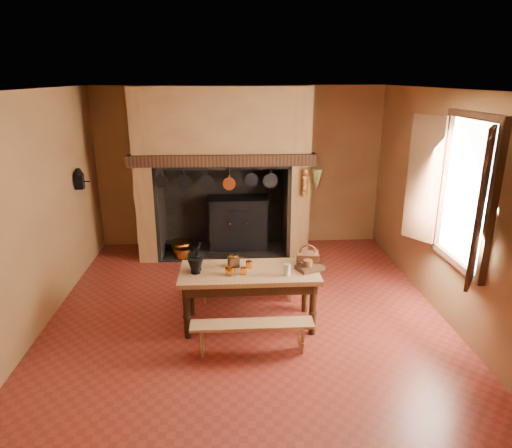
% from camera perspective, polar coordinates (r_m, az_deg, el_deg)
% --- Properties ---
extents(floor, '(5.50, 5.50, 0.00)m').
position_cam_1_polar(floor, '(6.00, -1.12, -11.37)').
color(floor, maroon).
rests_on(floor, ground).
extents(ceiling, '(5.50, 5.50, 0.00)m').
position_cam_1_polar(ceiling, '(5.23, -1.31, 16.46)').
color(ceiling, silver).
rests_on(ceiling, back_wall).
extents(back_wall, '(5.00, 0.02, 2.80)m').
position_cam_1_polar(back_wall, '(8.12, -1.99, 7.06)').
color(back_wall, olive).
rests_on(back_wall, floor).
extents(wall_left, '(0.02, 5.50, 2.80)m').
position_cam_1_polar(wall_left, '(5.91, -26.22, 1.00)').
color(wall_left, olive).
rests_on(wall_left, floor).
extents(wall_right, '(0.02, 5.50, 2.80)m').
position_cam_1_polar(wall_right, '(6.08, 23.08, 1.85)').
color(wall_right, olive).
rests_on(wall_right, floor).
extents(wall_front, '(5.00, 0.02, 2.80)m').
position_cam_1_polar(wall_front, '(2.92, 1.04, -13.85)').
color(wall_front, olive).
rests_on(wall_front, floor).
extents(chimney_breast, '(2.95, 0.96, 2.80)m').
position_cam_1_polar(chimney_breast, '(7.62, -4.22, 9.43)').
color(chimney_breast, olive).
rests_on(chimney_breast, floor).
extents(iron_range, '(1.12, 0.55, 1.60)m').
position_cam_1_polar(iron_range, '(8.05, -2.16, 0.23)').
color(iron_range, black).
rests_on(iron_range, floor).
extents(hearth_pans, '(0.51, 0.62, 0.20)m').
position_cam_1_polar(hearth_pans, '(8.01, -9.33, -3.06)').
color(hearth_pans, '#B9752A').
rests_on(hearth_pans, floor).
extents(hanging_pans, '(1.92, 0.29, 0.27)m').
position_cam_1_polar(hanging_pans, '(7.21, -4.50, 5.28)').
color(hanging_pans, black).
rests_on(hanging_pans, chimney_breast).
extents(onion_string, '(0.12, 0.10, 0.46)m').
position_cam_1_polar(onion_string, '(7.29, 6.13, 5.14)').
color(onion_string, '#98541C').
rests_on(onion_string, chimney_breast).
extents(herb_bunch, '(0.20, 0.20, 0.35)m').
position_cam_1_polar(herb_bunch, '(7.31, 7.54, 5.53)').
color(herb_bunch, brown).
rests_on(herb_bunch, chimney_breast).
extents(window, '(0.39, 1.75, 1.76)m').
position_cam_1_polar(window, '(5.59, 23.82, 3.64)').
color(window, white).
rests_on(window, wall_right).
extents(wall_coffee_mill, '(0.23, 0.16, 0.31)m').
position_cam_1_polar(wall_coffee_mill, '(7.27, -21.26, 5.47)').
color(wall_coffee_mill, black).
rests_on(wall_coffee_mill, wall_left).
extents(work_table, '(1.66, 0.74, 0.72)m').
position_cam_1_polar(work_table, '(5.55, -0.86, -6.89)').
color(work_table, tan).
rests_on(work_table, floor).
extents(bench_front, '(1.35, 0.24, 0.38)m').
position_cam_1_polar(bench_front, '(5.13, -0.50, -13.18)').
color(bench_front, tan).
rests_on(bench_front, floor).
extents(bench_back, '(1.43, 0.25, 0.40)m').
position_cam_1_polar(bench_back, '(6.22, -1.10, -7.09)').
color(bench_back, tan).
rests_on(bench_back, floor).
extents(mortar_large, '(0.21, 0.21, 0.35)m').
position_cam_1_polar(mortar_large, '(5.51, -7.48, -4.62)').
color(mortar_large, black).
rests_on(mortar_large, work_table).
extents(mortar_small, '(0.19, 0.19, 0.32)m').
position_cam_1_polar(mortar_small, '(5.43, -7.58, -5.06)').
color(mortar_small, black).
rests_on(mortar_small, work_table).
extents(coffee_grinder, '(0.18, 0.15, 0.19)m').
position_cam_1_polar(coffee_grinder, '(5.59, -2.82, -4.64)').
color(coffee_grinder, '#351F11').
rests_on(coffee_grinder, work_table).
extents(brass_mug_a, '(0.08, 0.08, 0.08)m').
position_cam_1_polar(brass_mug_a, '(5.38, -1.55, -5.89)').
color(brass_mug_a, '#B9752A').
rests_on(brass_mug_a, work_table).
extents(brass_mug_b, '(0.09, 0.09, 0.09)m').
position_cam_1_polar(brass_mug_b, '(5.55, -0.90, -5.11)').
color(brass_mug_b, '#B9752A').
rests_on(brass_mug_b, work_table).
extents(mixing_bowl, '(0.35, 0.35, 0.07)m').
position_cam_1_polar(mixing_bowl, '(5.72, 6.41, -4.58)').
color(mixing_bowl, '#BDB491').
rests_on(mixing_bowl, work_table).
extents(stoneware_crock, '(0.12, 0.12, 0.13)m').
position_cam_1_polar(stoneware_crock, '(5.51, 6.47, -5.13)').
color(stoneware_crock, brown).
rests_on(stoneware_crock, work_table).
extents(glass_jar, '(0.10, 0.10, 0.14)m').
position_cam_1_polar(glass_jar, '(5.36, 3.89, -5.69)').
color(glass_jar, beige).
rests_on(glass_jar, work_table).
extents(wicker_basket, '(0.29, 0.22, 0.26)m').
position_cam_1_polar(wicker_basket, '(5.68, 6.47, -4.22)').
color(wicker_basket, '#502818').
rests_on(wicker_basket, work_table).
extents(wooden_tray, '(0.37, 0.33, 0.05)m').
position_cam_1_polar(wooden_tray, '(5.54, 6.76, -5.46)').
color(wooden_tray, '#351F11').
rests_on(wooden_tray, work_table).
extents(brass_cup, '(0.13, 0.13, 0.10)m').
position_cam_1_polar(brass_cup, '(5.36, -3.25, -5.93)').
color(brass_cup, '#B9752A').
rests_on(brass_cup, work_table).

